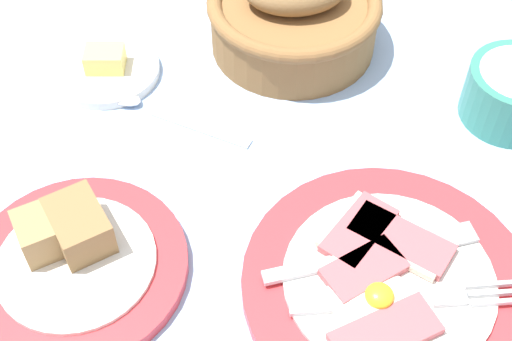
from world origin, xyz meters
TOP-DOWN VIEW (x-y plane):
  - ground_plane at (0.00, 0.00)m, footprint 3.00×3.00m
  - breakfast_plate at (0.10, 0.02)m, footprint 0.24×0.24m
  - bread_plate at (-0.16, -0.01)m, footprint 0.18×0.18m
  - bread_basket at (-0.03, 0.31)m, footprint 0.18×0.18m
  - butter_dish at (-0.21, 0.23)m, footprint 0.11×0.11m
  - teaspoon_by_saucer at (-0.17, 0.19)m, footprint 0.19×0.06m

SIDE VIEW (x-z plane):
  - ground_plane at x=0.00m, z-range 0.00..0.00m
  - teaspoon_by_saucer at x=-0.17m, z-range 0.00..0.01m
  - butter_dish at x=-0.21m, z-range -0.01..0.02m
  - breakfast_plate at x=0.10m, z-range -0.01..0.03m
  - bread_plate at x=-0.16m, z-range -0.01..0.04m
  - bread_basket at x=-0.03m, z-range -0.01..0.09m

